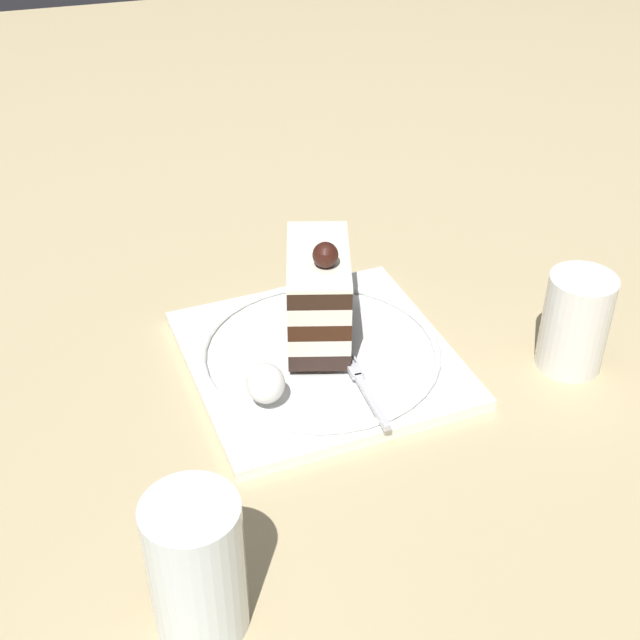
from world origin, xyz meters
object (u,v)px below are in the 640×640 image
at_px(dessert_plate, 320,356).
at_px(whipped_cream_dollop, 266,383).
at_px(cake_slice, 323,293).
at_px(drink_glass_far, 575,327).
at_px(fork, 361,383).
at_px(drink_glass_near, 197,574).

relative_size(dessert_plate, whipped_cream_dollop, 7.14).
height_order(cake_slice, drink_glass_far, cake_slice).
height_order(cake_slice, whipped_cream_dollop, cake_slice).
height_order(fork, drink_glass_far, drink_glass_far).
relative_size(cake_slice, drink_glass_far, 1.39).
distance_m(dessert_plate, drink_glass_near, 0.28).
bearing_deg(cake_slice, whipped_cream_dollop, -133.21).
bearing_deg(fork, drink_glass_near, -134.05).
relative_size(whipped_cream_dollop, fork, 0.31).
relative_size(cake_slice, drink_glass_near, 1.20).
bearing_deg(whipped_cream_dollop, drink_glass_near, -116.04).
bearing_deg(drink_glass_near, cake_slice, 58.03).
height_order(cake_slice, fork, cake_slice).
relative_size(fork, drink_glass_far, 1.24).
bearing_deg(drink_glass_near, dessert_plate, 57.24).
relative_size(dessert_plate, drink_glass_far, 2.70).
bearing_deg(dessert_plate, fork, -72.92).
distance_m(dessert_plate, drink_glass_far, 0.22).
height_order(cake_slice, drink_glass_near, cake_slice).
bearing_deg(whipped_cream_dollop, fork, -3.59).
xyz_separation_m(fork, drink_glass_far, (0.19, -0.01, 0.02)).
relative_size(fork, drink_glass_near, 1.07).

